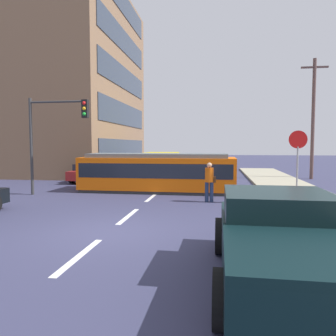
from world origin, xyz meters
TOP-DOWN VIEW (x-y plane):
  - ground_plane at (0.00, 10.00)m, footprint 120.00×120.00m
  - sidewalk_curb_right at (6.80, 6.00)m, footprint 3.20×36.00m
  - lane_stripe_0 at (0.00, -2.00)m, footprint 0.16×2.40m
  - lane_stripe_1 at (0.00, 2.00)m, footprint 0.16×2.40m
  - lane_stripe_2 at (0.00, 6.00)m, footprint 0.16×2.40m
  - lane_stripe_3 at (0.00, 14.04)m, footprint 0.16×2.40m
  - lane_stripe_4 at (0.00, 20.04)m, footprint 0.16×2.40m
  - corner_building at (-13.71, 20.01)m, footprint 17.04×15.84m
  - streetcar_tram at (-0.06, 8.04)m, footprint 7.92×2.62m
  - city_bus at (-1.55, 16.32)m, footprint 2.71×5.98m
  - pedestrian_crossing at (2.65, 5.21)m, footprint 0.46×0.36m
  - pickup_truck_parked at (4.04, -2.86)m, footprint 2.32×5.02m
  - parked_sedan_mid at (-5.15, 12.00)m, footprint 2.02×4.38m
  - parked_sedan_far at (-5.07, 17.54)m, footprint 2.08×4.42m
  - parked_sedan_furthest at (-5.32, 23.73)m, footprint 2.11×4.03m
  - stop_sign at (6.35, 5.94)m, footprint 0.76×0.07m
  - traffic_light_mast at (-4.68, 6.02)m, footprint 2.97×0.33m
  - utility_pole_mid at (9.60, 15.61)m, footprint 1.80×0.24m

SIDE VIEW (x-z plane):
  - ground_plane at x=0.00m, z-range 0.00..0.00m
  - lane_stripe_0 at x=0.00m, z-range 0.00..0.01m
  - lane_stripe_1 at x=0.00m, z-range 0.00..0.01m
  - lane_stripe_2 at x=0.00m, z-range 0.00..0.01m
  - lane_stripe_3 at x=0.00m, z-range 0.00..0.01m
  - lane_stripe_4 at x=0.00m, z-range 0.00..0.01m
  - sidewalk_curb_right at x=6.80m, z-range 0.00..0.14m
  - parked_sedan_furthest at x=-5.32m, z-range 0.03..1.22m
  - parked_sedan_mid at x=-5.15m, z-range 0.03..1.22m
  - parked_sedan_far at x=-5.07m, z-range 0.03..1.22m
  - pickup_truck_parked at x=4.04m, z-range 0.02..1.57m
  - pedestrian_crossing at x=2.65m, z-range 0.11..1.78m
  - streetcar_tram at x=-0.06m, z-range 0.03..2.00m
  - city_bus at x=-1.55m, z-range 0.14..1.93m
  - stop_sign at x=6.35m, z-range 0.75..3.63m
  - traffic_light_mast at x=-4.68m, z-range 0.96..5.60m
  - utility_pole_mid at x=9.60m, z-range 0.18..8.55m
  - corner_building at x=-13.71m, z-range 0.00..16.00m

